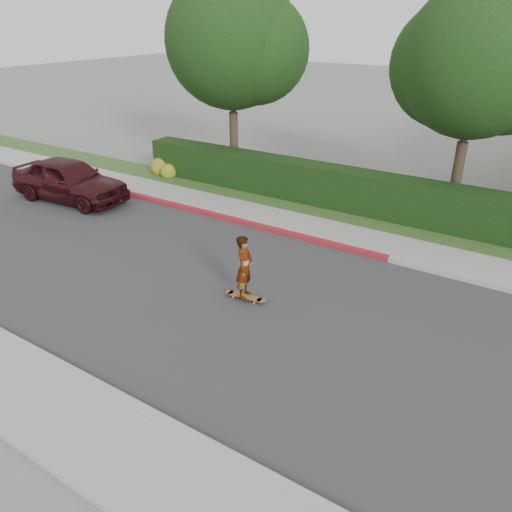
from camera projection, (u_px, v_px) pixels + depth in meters
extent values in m
plane|color=slate|center=(287.00, 317.00, 11.62)|extent=(120.00, 120.00, 0.00)
cube|color=#2D2D30|center=(287.00, 317.00, 11.62)|extent=(60.00, 8.00, 0.01)
cube|color=#9E9E99|center=(167.00, 424.00, 8.50)|extent=(60.00, 0.20, 0.15)
cube|color=gray|center=(128.00, 460.00, 7.83)|extent=(60.00, 1.60, 0.12)
cube|color=#9E9E99|center=(356.00, 251.00, 14.68)|extent=(60.00, 0.20, 0.15)
cube|color=maroon|center=(220.00, 217.00, 17.12)|extent=(12.00, 0.21, 0.15)
cube|color=gray|center=(368.00, 241.00, 15.36)|extent=(60.00, 1.60, 0.12)
cube|color=#2D4C1E|center=(386.00, 224.00, 16.57)|extent=(60.00, 1.60, 0.10)
cube|color=black|center=(314.00, 184.00, 18.18)|extent=(15.00, 1.00, 1.50)
sphere|color=#2D4C19|center=(161.00, 167.00, 21.58)|extent=(0.90, 0.90, 0.90)
sphere|color=#2D4C19|center=(168.00, 172.00, 21.16)|extent=(0.70, 0.70, 0.70)
cylinder|color=#33261C|center=(234.00, 145.00, 21.10)|extent=(0.36, 0.36, 2.70)
cylinder|color=#33261C|center=(233.00, 95.00, 20.21)|extent=(0.24, 0.24, 2.25)
sphere|color=black|center=(232.00, 41.00, 19.32)|extent=(5.20, 5.20, 5.20)
sphere|color=black|center=(222.00, 45.00, 20.10)|extent=(4.42, 4.42, 4.42)
sphere|color=black|center=(256.00, 50.00, 19.24)|extent=(4.16, 4.16, 4.16)
cylinder|color=#33261C|center=(456.00, 179.00, 17.11)|extent=(0.36, 0.36, 2.52)
cylinder|color=#33261C|center=(467.00, 123.00, 16.28)|extent=(0.24, 0.24, 2.10)
sphere|color=black|center=(478.00, 61.00, 15.45)|extent=(4.80, 4.80, 4.80)
sphere|color=black|center=(453.00, 65.00, 16.23)|extent=(4.08, 4.08, 4.08)
sphere|color=black|center=(509.00, 72.00, 15.36)|extent=(3.84, 3.84, 3.84)
cylinder|color=#C16D35|center=(233.00, 297.00, 12.36)|extent=(0.06, 0.04, 0.06)
cylinder|color=#C16D35|center=(236.00, 294.00, 12.49)|extent=(0.06, 0.04, 0.06)
cylinder|color=#C16D35|center=(254.00, 303.00, 12.12)|extent=(0.06, 0.04, 0.06)
cylinder|color=#C16D35|center=(257.00, 300.00, 12.26)|extent=(0.06, 0.04, 0.06)
cube|color=silver|center=(234.00, 294.00, 12.41)|extent=(0.07, 0.18, 0.02)
cube|color=silver|center=(256.00, 300.00, 12.17)|extent=(0.07, 0.18, 0.02)
cube|color=brown|center=(245.00, 296.00, 12.28)|extent=(0.90, 0.32, 0.02)
cylinder|color=brown|center=(229.00, 292.00, 12.46)|extent=(0.24, 0.24, 0.02)
cylinder|color=brown|center=(261.00, 300.00, 12.10)|extent=(0.24, 0.24, 0.02)
imported|color=white|center=(245.00, 267.00, 11.92)|extent=(0.51, 0.66, 1.60)
imported|color=#3B1316|center=(69.00, 180.00, 18.52)|extent=(4.80, 2.23, 1.59)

